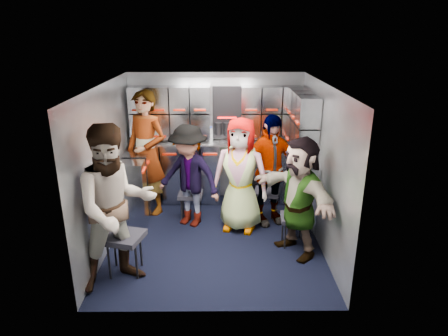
{
  "coord_description": "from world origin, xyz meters",
  "views": [
    {
      "loc": [
        0.08,
        -4.88,
        2.77
      ],
      "look_at": [
        0.12,
        0.35,
        0.91
      ],
      "focal_mm": 32.0,
      "sensor_mm": 36.0,
      "label": 1
    }
  ],
  "objects_px": {
    "jump_seat_mid_left": "(191,196)",
    "jump_seat_near_right": "(294,219)",
    "attendant_arc_d": "(269,170)",
    "attendant_arc_a": "(116,208)",
    "attendant_arc_b": "(189,176)",
    "attendant_arc_e": "(299,197)",
    "attendant_standing": "(146,153)",
    "attendant_arc_c": "(240,175)",
    "jump_seat_near_left": "(124,239)",
    "jump_seat_center": "(239,200)",
    "jump_seat_mid_right": "(267,193)"
  },
  "relations": [
    {
      "from": "jump_seat_near_left",
      "to": "attendant_arc_c",
      "type": "bearing_deg",
      "value": 38.46
    },
    {
      "from": "attendant_arc_e",
      "to": "attendant_arc_d",
      "type": "bearing_deg",
      "value": 168.3
    },
    {
      "from": "jump_seat_near_left",
      "to": "jump_seat_mid_left",
      "type": "height_order",
      "value": "jump_seat_near_left"
    },
    {
      "from": "jump_seat_mid_left",
      "to": "jump_seat_mid_right",
      "type": "xyz_separation_m",
      "value": [
        1.15,
        0.06,
        0.01
      ]
    },
    {
      "from": "attendant_standing",
      "to": "attendant_arc_a",
      "type": "relative_size",
      "value": 1.03
    },
    {
      "from": "jump_seat_near_left",
      "to": "attendant_arc_b",
      "type": "relative_size",
      "value": 0.34
    },
    {
      "from": "jump_seat_mid_left",
      "to": "attendant_arc_d",
      "type": "xyz_separation_m",
      "value": [
        1.15,
        -0.12,
        0.45
      ]
    },
    {
      "from": "attendant_arc_b",
      "to": "attendant_standing",
      "type": "bearing_deg",
      "value": 173.59
    },
    {
      "from": "jump_seat_center",
      "to": "attendant_arc_e",
      "type": "relative_size",
      "value": 0.26
    },
    {
      "from": "jump_seat_near_left",
      "to": "jump_seat_center",
      "type": "height_order",
      "value": "jump_seat_near_left"
    },
    {
      "from": "attendant_arc_b",
      "to": "jump_seat_near_left",
      "type": "bearing_deg",
      "value": -91.13
    },
    {
      "from": "jump_seat_center",
      "to": "attendant_arc_a",
      "type": "relative_size",
      "value": 0.21
    },
    {
      "from": "attendant_arc_c",
      "to": "jump_seat_near_left",
      "type": "bearing_deg",
      "value": -125.95
    },
    {
      "from": "attendant_arc_d",
      "to": "attendant_arc_a",
      "type": "bearing_deg",
      "value": -162.06
    },
    {
      "from": "jump_seat_center",
      "to": "attendant_arc_d",
      "type": "xyz_separation_m",
      "value": [
        0.42,
        0.0,
        0.47
      ]
    },
    {
      "from": "jump_seat_mid_right",
      "to": "attendant_arc_e",
      "type": "height_order",
      "value": "attendant_arc_e"
    },
    {
      "from": "jump_seat_mid_right",
      "to": "attendant_arc_c",
      "type": "xyz_separation_m",
      "value": [
        -0.42,
        -0.36,
        0.44
      ]
    },
    {
      "from": "jump_seat_mid_left",
      "to": "attendant_arc_d",
      "type": "distance_m",
      "value": 1.24
    },
    {
      "from": "jump_seat_near_left",
      "to": "attendant_arc_e",
      "type": "xyz_separation_m",
      "value": [
        2.1,
        0.45,
        0.33
      ]
    },
    {
      "from": "attendant_arc_e",
      "to": "jump_seat_near_left",
      "type": "bearing_deg",
      "value": -107.64
    },
    {
      "from": "jump_seat_near_left",
      "to": "attendant_standing",
      "type": "bearing_deg",
      "value": 90.0
    },
    {
      "from": "jump_seat_near_left",
      "to": "attendant_arc_c",
      "type": "height_order",
      "value": "attendant_arc_c"
    },
    {
      "from": "jump_seat_mid_right",
      "to": "attendant_arc_c",
      "type": "distance_m",
      "value": 0.71
    },
    {
      "from": "jump_seat_near_left",
      "to": "attendant_arc_a",
      "type": "relative_size",
      "value": 0.28
    },
    {
      "from": "attendant_arc_e",
      "to": "attendant_arc_c",
      "type": "bearing_deg",
      "value": -163.34
    },
    {
      "from": "attendant_arc_c",
      "to": "attendant_arc_d",
      "type": "bearing_deg",
      "value": 39.3
    },
    {
      "from": "jump_seat_center",
      "to": "attendant_arc_c",
      "type": "relative_size",
      "value": 0.24
    },
    {
      "from": "attendant_arc_b",
      "to": "attendant_arc_e",
      "type": "distance_m",
      "value": 1.63
    },
    {
      "from": "jump_seat_center",
      "to": "attendant_arc_e",
      "type": "height_order",
      "value": "attendant_arc_e"
    },
    {
      "from": "attendant_arc_a",
      "to": "attendant_arc_d",
      "type": "relative_size",
      "value": 1.14
    },
    {
      "from": "attendant_arc_d",
      "to": "attendant_arc_e",
      "type": "relative_size",
      "value": 1.06
    },
    {
      "from": "attendant_arc_a",
      "to": "attendant_arc_d",
      "type": "xyz_separation_m",
      "value": [
        1.82,
        1.48,
        -0.11
      ]
    },
    {
      "from": "jump_seat_near_left",
      "to": "attendant_arc_c",
      "type": "xyz_separation_m",
      "value": [
        1.4,
        1.11,
        0.37
      ]
    },
    {
      "from": "attendant_standing",
      "to": "attendant_arc_a",
      "type": "height_order",
      "value": "attendant_standing"
    },
    {
      "from": "jump_seat_center",
      "to": "attendant_arc_c",
      "type": "bearing_deg",
      "value": -90.0
    },
    {
      "from": "jump_seat_near_left",
      "to": "jump_seat_mid_right",
      "type": "xyz_separation_m",
      "value": [
        1.82,
        1.48,
        -0.07
      ]
    },
    {
      "from": "jump_seat_near_right",
      "to": "attendant_arc_b",
      "type": "distance_m",
      "value": 1.6
    },
    {
      "from": "jump_seat_mid_left",
      "to": "jump_seat_near_right",
      "type": "distance_m",
      "value": 1.63
    },
    {
      "from": "attendant_arc_b",
      "to": "attendant_arc_d",
      "type": "distance_m",
      "value": 1.15
    },
    {
      "from": "attendant_arc_a",
      "to": "attendant_arc_c",
      "type": "relative_size",
      "value": 1.14
    },
    {
      "from": "jump_seat_near_left",
      "to": "attendant_arc_b",
      "type": "height_order",
      "value": "attendant_arc_b"
    },
    {
      "from": "jump_seat_center",
      "to": "attendant_standing",
      "type": "xyz_separation_m",
      "value": [
        -1.4,
        0.4,
        0.61
      ]
    },
    {
      "from": "attendant_arc_c",
      "to": "attendant_arc_e",
      "type": "distance_m",
      "value": 0.96
    },
    {
      "from": "attendant_arc_c",
      "to": "attendant_arc_d",
      "type": "relative_size",
      "value": 1.0
    },
    {
      "from": "jump_seat_near_left",
      "to": "jump_seat_center",
      "type": "bearing_deg",
      "value": 42.7
    },
    {
      "from": "jump_seat_mid_left",
      "to": "attendant_arc_d",
      "type": "bearing_deg",
      "value": -6.09
    },
    {
      "from": "attendant_arc_a",
      "to": "attendant_arc_d",
      "type": "bearing_deg",
      "value": 9.12
    },
    {
      "from": "jump_seat_mid_left",
      "to": "attendant_arc_a",
      "type": "bearing_deg",
      "value": -112.77
    },
    {
      "from": "attendant_standing",
      "to": "jump_seat_near_left",
      "type": "bearing_deg",
      "value": -61.61
    },
    {
      "from": "jump_seat_center",
      "to": "jump_seat_near_right",
      "type": "relative_size",
      "value": 0.94
    }
  ]
}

